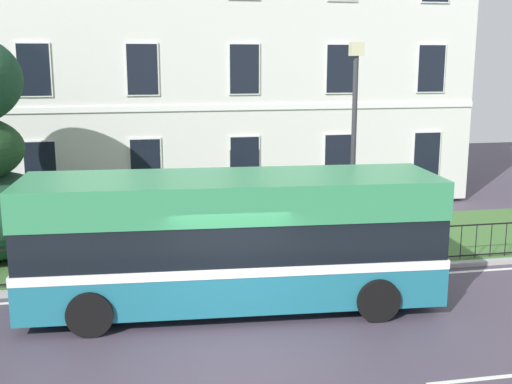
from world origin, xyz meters
TOP-DOWN VIEW (x-y plane):
  - ground_plane at (0.00, 1.06)m, footprint 60.00×56.00m
  - georgian_townhouse at (2.18, 15.81)m, footprint 18.24×8.54m
  - iron_verge_railing at (2.18, 4.40)m, footprint 15.98×0.04m
  - single_decker_bus at (0.26, 2.46)m, footprint 9.38×3.21m
  - street_lamp_post at (4.14, 5.47)m, footprint 0.36×0.24m

SIDE VIEW (x-z plane):
  - ground_plane at x=0.00m, z-range -0.11..0.07m
  - iron_verge_railing at x=2.18m, z-range 0.14..1.11m
  - single_decker_bus at x=0.26m, z-range 0.08..3.11m
  - street_lamp_post at x=4.14m, z-range 0.60..6.48m
  - georgian_townhouse at x=2.18m, z-range 0.15..12.78m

